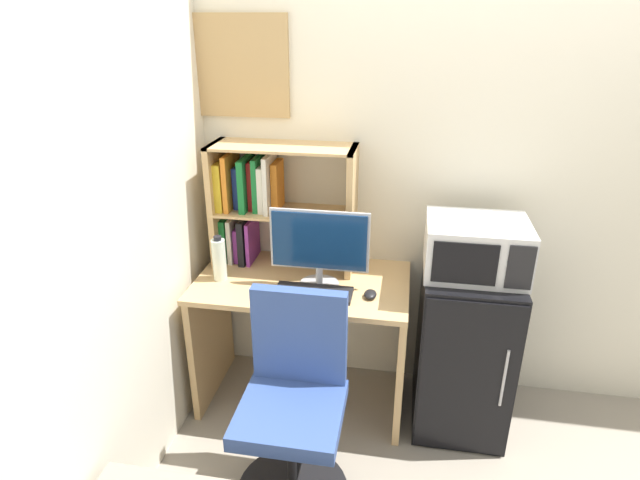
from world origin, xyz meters
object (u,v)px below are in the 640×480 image
object	(u,v)px
water_bottle	(219,259)
microwave	(476,247)
monitor	(319,246)
computer_mouse	(370,294)
hutch_bookshelf	(263,200)
keyboard	(313,293)
mini_fridge	(463,348)
desk_chair	(294,413)
wall_corkboard	(235,66)

from	to	relation	value
water_bottle	microwave	xyz separation A→B (m)	(1.28, 0.06, 0.14)
monitor	computer_mouse	bearing A→B (deg)	-15.36
computer_mouse	microwave	size ratio (longest dim) A/B	0.19
computer_mouse	water_bottle	xyz separation A→B (m)	(-0.79, 0.06, 0.10)
hutch_bookshelf	keyboard	distance (m)	0.59
mini_fridge	water_bottle	bearing A→B (deg)	-177.63
keyboard	water_bottle	size ratio (longest dim) A/B	1.59
monitor	microwave	xyz separation A→B (m)	(0.76, 0.04, 0.03)
desk_chair	monitor	bearing A→B (deg)	88.51
computer_mouse	water_bottle	distance (m)	0.80
keyboard	wall_corkboard	distance (m)	1.23
keyboard	desk_chair	xyz separation A→B (m)	(-0.00, -0.47, -0.35)
keyboard	microwave	distance (m)	0.82
water_bottle	wall_corkboard	world-z (taller)	wall_corkboard
microwave	water_bottle	bearing A→B (deg)	-177.49
hutch_bookshelf	desk_chair	world-z (taller)	hutch_bookshelf
hutch_bookshelf	microwave	size ratio (longest dim) A/B	1.60
keyboard	mini_fridge	xyz separation A→B (m)	(0.77, 0.13, -0.33)
hutch_bookshelf	monitor	world-z (taller)	hutch_bookshelf
monitor	computer_mouse	xyz separation A→B (m)	(0.27, -0.07, -0.21)
keyboard	water_bottle	xyz separation A→B (m)	(-0.51, 0.08, 0.10)
computer_mouse	desk_chair	xyz separation A→B (m)	(-0.28, -0.49, -0.36)
keyboard	water_bottle	distance (m)	0.53
wall_corkboard	microwave	bearing A→B (deg)	-14.10
hutch_bookshelf	wall_corkboard	size ratio (longest dim) A/B	1.34
microwave	desk_chair	bearing A→B (deg)	-141.89
hutch_bookshelf	mini_fridge	distance (m)	1.32
microwave	wall_corkboard	size ratio (longest dim) A/B	0.84
hutch_bookshelf	monitor	bearing A→B (deg)	-34.37
desk_chair	wall_corkboard	distance (m)	1.73
keyboard	mini_fridge	bearing A→B (deg)	9.88
mini_fridge	microwave	bearing A→B (deg)	89.85
microwave	desk_chair	size ratio (longest dim) A/B	0.49
hutch_bookshelf	mini_fridge	bearing A→B (deg)	-10.35
mini_fridge	microwave	distance (m)	0.58
hutch_bookshelf	microwave	bearing A→B (deg)	-10.20
microwave	wall_corkboard	bearing A→B (deg)	165.90
hutch_bookshelf	microwave	xyz separation A→B (m)	(1.11, -0.20, -0.11)
hutch_bookshelf	desk_chair	size ratio (longest dim) A/B	0.79
hutch_bookshelf	water_bottle	bearing A→B (deg)	-124.16
hutch_bookshelf	mini_fridge	size ratio (longest dim) A/B	0.86
water_bottle	desk_chair	xyz separation A→B (m)	(0.51, -0.55, -0.46)
hutch_bookshelf	keyboard	bearing A→B (deg)	-44.74
keyboard	wall_corkboard	world-z (taller)	wall_corkboard
mini_fridge	hutch_bookshelf	bearing A→B (deg)	169.65
keyboard	hutch_bookshelf	bearing A→B (deg)	135.26
monitor	water_bottle	bearing A→B (deg)	-178.44
mini_fridge	wall_corkboard	size ratio (longest dim) A/B	1.57
computer_mouse	microwave	distance (m)	0.56
computer_mouse	water_bottle	size ratio (longest dim) A/B	0.37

